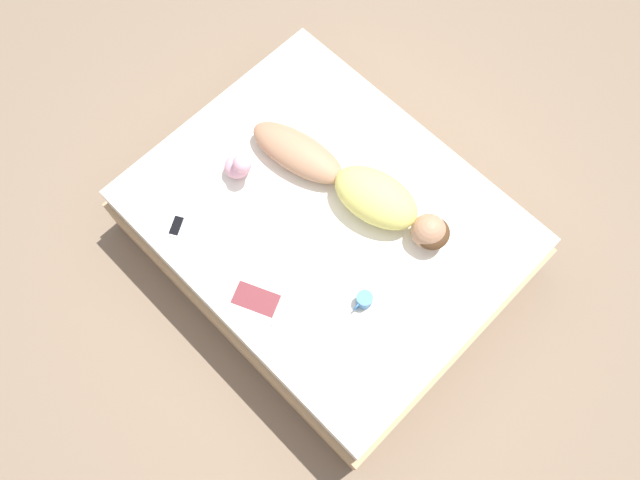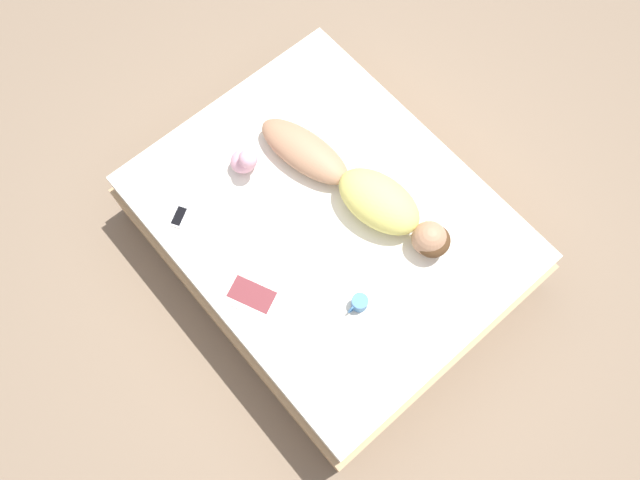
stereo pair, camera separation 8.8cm
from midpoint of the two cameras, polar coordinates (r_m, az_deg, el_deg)
name	(u,v)px [view 1 (the left image)]	position (r m, az deg, el deg)	size (l,w,h in m)	color
ground_plane	(326,247)	(3.92, -0.11, -0.65)	(12.00, 12.00, 0.00)	#7A6651
bed	(326,232)	(3.69, -0.11, 0.69)	(1.66, 2.07, 0.51)	tan
person	(357,187)	(3.42, 2.66, 4.83)	(0.45, 1.28, 0.22)	#A37556
open_magazine	(263,283)	(3.33, -6.00, -3.95)	(0.50, 0.47, 0.01)	silver
coffee_mug	(364,300)	(3.25, 3.26, -5.52)	(0.12, 0.09, 0.08)	teal
cell_phone	(176,226)	(3.52, -13.68, 1.24)	(0.15, 0.12, 0.01)	silver
plush_toy	(239,165)	(3.51, -8.13, 6.76)	(0.16, 0.18, 0.22)	#DB9EB2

